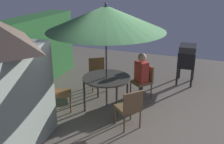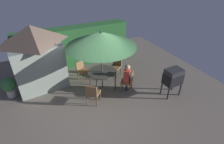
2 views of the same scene
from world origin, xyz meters
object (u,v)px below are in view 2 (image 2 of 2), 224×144
chair_near_shed (129,81)px  person_in_red (127,75)px  bbq_grill (173,77)px  patio_table (102,73)px  patio_umbrella (101,39)px  potted_plant_by_shed (9,86)px  chair_toward_house (93,93)px  chair_toward_hedge (82,69)px  chair_far_side (116,65)px  garden_shed (37,56)px

chair_near_shed → person_in_red: size_ratio=0.71×
bbq_grill → patio_table: bearing=144.0°
patio_umbrella → chair_near_shed: (0.89, -0.73, -1.72)m
chair_near_shed → potted_plant_by_shed: 4.84m
chair_toward_house → chair_toward_hedge: bearing=84.4°
patio_umbrella → potted_plant_by_shed: bearing=163.9°
chair_toward_hedge → chair_far_side: bearing=-12.6°
potted_plant_by_shed → person_in_red: (4.43, -1.72, 0.28)m
garden_shed → chair_toward_hedge: (1.77, -0.44, -0.86)m
bbq_grill → potted_plant_by_shed: size_ratio=1.39×
potted_plant_by_shed → chair_toward_house: bearing=-33.4°
chair_toward_house → bbq_grill: bearing=-15.5°
patio_umbrella → chair_near_shed: patio_umbrella is taller
chair_far_side → person_in_red: (-0.19, -1.36, 0.26)m
patio_umbrella → bbq_grill: bearing=-36.0°
garden_shed → person_in_red: (3.17, -2.16, -0.59)m
patio_table → chair_toward_house: chair_toward_house is taller
patio_umbrella → chair_far_side: size_ratio=3.08×
garden_shed → chair_far_side: bearing=-13.3°
garden_shed → person_in_red: garden_shed is taller
garden_shed → bbq_grill: bearing=-34.2°
chair_far_side → garden_shed: bearing=166.7°
patio_umbrella → garden_shed: bearing=147.7°
bbq_grill → chair_near_shed: 1.77m
chair_toward_house → person_in_red: bearing=5.8°
bbq_grill → chair_toward_hedge: size_ratio=1.33×
garden_shed → chair_toward_hedge: bearing=-13.9°
garden_shed → chair_near_shed: garden_shed is taller
chair_near_shed → chair_toward_house: size_ratio=1.00×
chair_toward_house → chair_far_side: bearing=40.6°
garden_shed → chair_near_shed: size_ratio=2.99×
chair_toward_hedge → person_in_red: (1.40, -1.72, 0.26)m
bbq_grill → chair_toward_house: size_ratio=1.33×
chair_far_side → person_in_red: person_in_red is taller
patio_table → person_in_red: person_in_red is taller
chair_far_side → chair_toward_house: bearing=-139.4°
garden_shed → chair_toward_house: garden_shed is taller
patio_table → chair_near_shed: size_ratio=1.32×
chair_toward_house → garden_shed: bearing=124.3°
patio_table → person_in_red: 1.07m
garden_shed → patio_umbrella: (2.34, -1.48, 0.87)m
bbq_grill → chair_near_shed: bbq_grill is taller
chair_far_side → chair_toward_house: size_ratio=1.00×
garden_shed → patio_umbrella: 2.90m
potted_plant_by_shed → chair_near_shed: bearing=-21.5°
bbq_grill → chair_toward_hedge: (-2.92, 2.74, -0.33)m
person_in_red → chair_far_side: bearing=81.9°
garden_shed → person_in_red: size_ratio=2.14×
patio_umbrella → potted_plant_by_shed: (-3.61, 1.04, -1.74)m
garden_shed → patio_table: bearing=-32.3°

